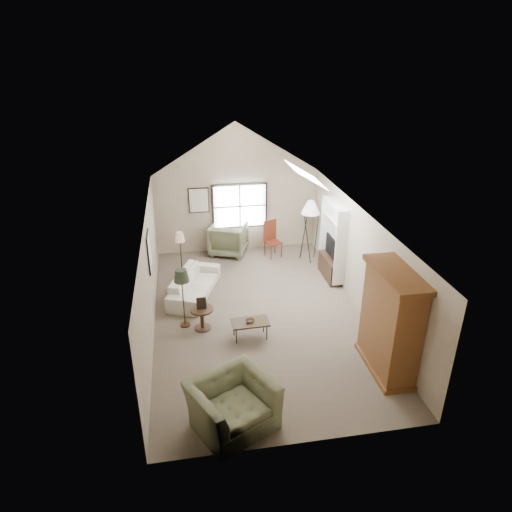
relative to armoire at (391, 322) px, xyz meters
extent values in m
cube|color=#6E604F|center=(-2.18, 2.40, -1.10)|extent=(5.00, 8.00, 0.01)
cube|color=tan|center=(-2.18, 6.40, 0.15)|extent=(5.00, 0.01, 2.50)
cube|color=tan|center=(-2.18, -1.60, 0.15)|extent=(5.00, 0.01, 2.50)
cube|color=tan|center=(-4.68, 2.40, 0.15)|extent=(0.01, 8.00, 2.50)
cube|color=tan|center=(0.32, 2.40, 0.15)|extent=(0.01, 8.00, 2.50)
cube|color=black|center=(-2.08, 6.36, 0.35)|extent=(1.72, 0.08, 1.42)
cube|color=black|center=(-4.65, 2.70, 0.65)|extent=(0.68, 0.04, 0.88)
cube|color=black|center=(-3.33, 6.37, 0.60)|extent=(0.62, 0.04, 0.78)
cube|color=brown|center=(0.00, 0.00, 0.00)|extent=(0.60, 1.50, 2.20)
cube|color=white|center=(0.16, 4.00, 0.05)|extent=(0.32, 1.30, 2.10)
cube|color=#382316|center=(0.14, 4.00, -0.80)|extent=(0.34, 1.18, 0.60)
cube|color=black|center=(0.14, 4.00, -0.18)|extent=(0.05, 0.90, 0.55)
imported|color=beige|center=(-3.67, 3.64, -0.79)|extent=(1.54, 2.29, 0.62)
imported|color=#636446|center=(-3.23, -0.99, -0.66)|extent=(1.72, 1.65, 0.87)
imported|color=#5A5F43|center=(-2.48, 6.10, -0.61)|extent=(1.38, 1.40, 0.99)
cube|color=#3E2A19|center=(-2.53, 1.50, -0.89)|extent=(0.84, 0.49, 0.42)
imported|color=#392A17|center=(-2.53, 1.50, -0.65)|extent=(0.21, 0.21, 0.05)
cylinder|color=#382A17|center=(-3.57, 2.04, -0.83)|extent=(0.69, 0.69, 0.54)
cube|color=maroon|center=(-1.16, 5.64, -0.53)|extent=(0.57, 0.57, 1.13)
camera|label=1|loc=(-3.85, -6.93, 4.94)|focal=32.00mm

